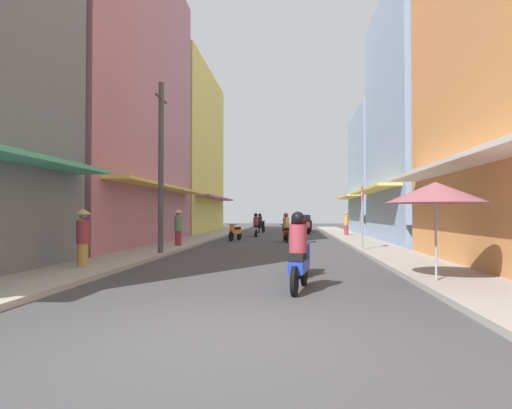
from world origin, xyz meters
TOP-DOWN VIEW (x-y plane):
  - ground_plane at (0.00, 17.77)m, footprint 95.79×95.79m
  - sidewalk_left at (-4.59, 17.77)m, footprint 2.02×51.54m
  - sidewalk_right at (4.59, 17.77)m, footprint 2.02×51.54m
  - building_left_mid at (-8.60, 15.41)m, footprint 7.05×13.78m
  - building_left_far at (-8.60, 29.30)m, footprint 7.05×12.91m
  - building_right_mid at (8.60, 18.20)m, footprint 7.05×9.90m
  - building_right_far at (8.60, 28.12)m, footprint 7.05×8.31m
  - motorbike_silver at (1.93, 28.05)m, footprint 0.73×1.75m
  - motorbike_orange at (-2.33, 19.53)m, footprint 0.66×1.78m
  - motorbike_blue at (1.10, 3.48)m, footprint 0.59×1.80m
  - motorbike_green at (1.20, 5.75)m, footprint 0.55×1.81m
  - motorbike_red at (0.57, 18.58)m, footprint 0.55×1.81m
  - motorbike_white at (-1.53, 24.04)m, footprint 0.55×1.80m
  - motorbike_black at (-1.67, 30.40)m, footprint 0.70×1.76m
  - parked_car at (1.68, 34.07)m, footprint 1.76×4.10m
  - pedestrian_crossing at (-4.68, 6.09)m, footprint 0.44×0.44m
  - pedestrian_midway at (-4.11, 13.81)m, footprint 0.44×0.44m
  - pedestrian_foreground at (4.51, 24.41)m, footprint 0.34×0.34m
  - vendor_umbrella at (4.00, 4.31)m, footprint 2.10×2.10m
  - utility_pole at (-3.83, 10.32)m, footprint 0.20×1.20m
  - street_sign_no_entry at (3.73, 12.53)m, footprint 0.07×0.60m

SIDE VIEW (x-z plane):
  - ground_plane at x=0.00m, z-range 0.00..0.00m
  - sidewalk_left at x=-4.59m, z-range 0.00..0.12m
  - sidewalk_right at x=4.59m, z-range 0.00..0.12m
  - motorbike_silver at x=1.93m, z-range 0.02..0.99m
  - motorbike_orange at x=-2.33m, z-range 0.02..0.99m
  - motorbike_green at x=1.20m, z-range 0.02..0.99m
  - motorbike_blue at x=1.10m, z-range -0.09..1.49m
  - motorbike_red at x=0.57m, z-range -0.09..1.49m
  - motorbike_white at x=-1.53m, z-range -0.09..1.49m
  - motorbike_black at x=-1.67m, z-range -0.09..1.49m
  - parked_car at x=1.68m, z-range 0.01..1.46m
  - pedestrian_foreground at x=4.51m, z-range 0.00..1.67m
  - pedestrian_crossing at x=-4.68m, z-range 0.11..1.79m
  - pedestrian_midway at x=-4.11m, z-range 0.11..1.85m
  - street_sign_no_entry at x=3.73m, z-range 0.39..3.04m
  - vendor_umbrella at x=4.00m, z-range 0.88..3.09m
  - utility_pole at x=-3.83m, z-range 0.08..6.43m
  - building_right_far at x=8.60m, z-range 0.00..9.16m
  - building_right_mid at x=8.60m, z-range -0.01..12.98m
  - building_left_far at x=-8.60m, z-range -0.01..12.99m
  - building_left_mid at x=-8.60m, z-range -0.01..14.71m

